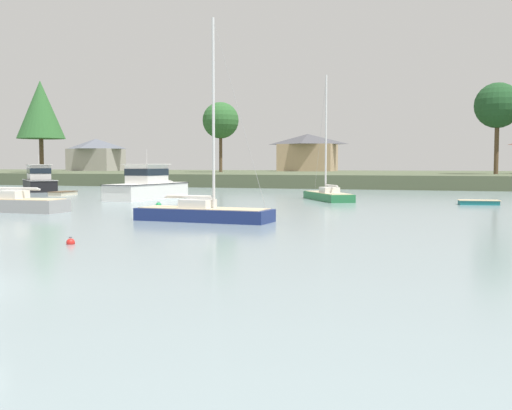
% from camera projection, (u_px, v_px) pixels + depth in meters
% --- Properties ---
extents(far_shore_bank, '(206.89, 54.08, 1.67)m').
position_uv_depth(far_shore_bank, '(378.00, 178.00, 98.06)').
color(far_shore_bank, '#4C563D').
rests_on(far_shore_bank, ground).
extents(cruiser_black, '(8.34, 8.51, 5.05)m').
position_uv_depth(cruiser_black, '(39.00, 184.00, 69.02)').
color(cruiser_black, black).
rests_on(cruiser_black, ground).
extents(sailboat_navy, '(7.39, 2.59, 10.95)m').
position_uv_depth(sailboat_navy, '(204.00, 217.00, 32.41)').
color(sailboat_navy, navy).
rests_on(sailboat_navy, ground).
extents(dinghy_teal, '(3.04, 1.64, 0.49)m').
position_uv_depth(dinghy_teal, '(479.00, 203.00, 45.23)').
color(dinghy_teal, '#196B70').
rests_on(dinghy_teal, ground).
extents(sailboat_green, '(5.47, 7.44, 10.77)m').
position_uv_depth(sailboat_green, '(328.00, 198.00, 50.87)').
color(sailboat_green, '#236B3D').
rests_on(sailboat_green, ground).
extents(dinghy_cream, '(1.79, 3.29, 0.52)m').
position_uv_depth(dinghy_cream, '(63.00, 194.00, 59.10)').
color(dinghy_cream, beige).
rests_on(dinghy_cream, ground).
extents(sailboat_grey, '(8.16, 2.24, 12.33)m').
position_uv_depth(sailboat_grey, '(6.00, 207.00, 38.99)').
color(sailboat_grey, gray).
rests_on(sailboat_grey, ground).
extents(cruiser_white, '(3.73, 10.65, 5.21)m').
position_uv_depth(cruiser_white, '(153.00, 190.00, 53.80)').
color(cruiser_white, white).
rests_on(cruiser_white, ground).
extents(mooring_buoy_green, '(0.41, 0.41, 0.47)m').
position_uv_depth(mooring_buoy_green, '(158.00, 205.00, 43.75)').
color(mooring_buoy_green, '#1E8C47').
rests_on(mooring_buoy_green, ground).
extents(mooring_buoy_red, '(0.32, 0.32, 0.38)m').
position_uv_depth(mooring_buoy_red, '(71.00, 243.00, 23.06)').
color(mooring_buoy_red, red).
rests_on(mooring_buoy_red, ground).
extents(shore_tree_far_left, '(5.94, 5.94, 11.96)m').
position_uv_depth(shore_tree_far_left, '(498.00, 106.00, 80.49)').
color(shore_tree_far_left, brown).
rests_on(shore_tree_far_left, far_shore_bank).
extents(shore_tree_center_right, '(7.59, 7.59, 14.68)m').
position_uv_depth(shore_tree_center_right, '(41.00, 110.00, 98.68)').
color(shore_tree_center_right, brown).
rests_on(shore_tree_center_right, far_shore_bank).
extents(shore_tree_inland_b, '(5.94, 5.94, 11.44)m').
position_uv_depth(shore_tree_inland_b, '(221.00, 121.00, 100.81)').
color(shore_tree_inland_b, brown).
rests_on(shore_tree_inland_b, far_shore_bank).
extents(cottage_hillside, '(10.84, 7.79, 6.90)m').
position_uv_depth(cottage_hillside, '(308.00, 152.00, 114.65)').
color(cottage_hillside, tan).
rests_on(cottage_hillside, far_shore_bank).
extents(cottage_near_water, '(9.93, 7.80, 6.32)m').
position_uv_depth(cottage_near_water, '(96.00, 154.00, 122.04)').
color(cottage_near_water, '#9E998E').
rests_on(cottage_near_water, far_shore_bank).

